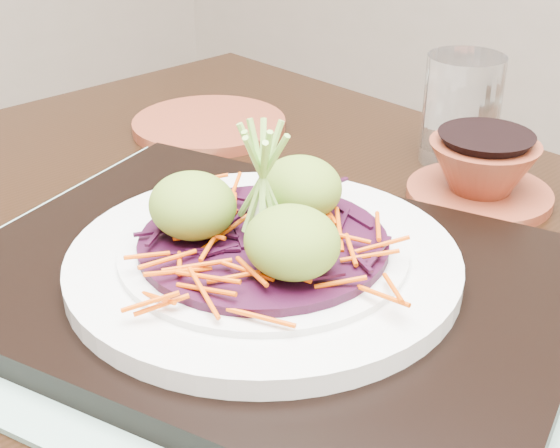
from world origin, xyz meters
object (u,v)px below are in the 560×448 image
Objects in this scene: terracotta_side_plate at (209,125)px; water_glass at (461,110)px; serving_tray at (264,283)px; terracotta_bowl_set at (481,174)px; white_plate at (264,260)px; dining_table at (323,380)px.

water_glass is at bearing 18.77° from terracotta_side_plate.
serving_tray is at bearing -89.62° from water_glass.
water_glass is at bearing 129.14° from terracotta_bowl_set.
white_plate is 0.33m from water_glass.
terracotta_bowl_set is at bearing 77.72° from white_plate.
serving_tray is 0.02m from white_plate.
terracotta_bowl_set reaches higher than white_plate.
terracotta_bowl_set is at bearing 3.35° from terracotta_side_plate.
terracotta_bowl_set is (0.06, 0.26, -0.01)m from white_plate.
terracotta_bowl_set reaches higher than serving_tray.
water_glass is 0.10m from terracotta_bowl_set.
dining_table is 4.23× the size of white_plate.
white_plate is 0.27m from terracotta_bowl_set.
water_glass is (-0.03, 0.29, 0.15)m from dining_table.
water_glass is 0.76× the size of terracotta_bowl_set.
serving_tray is 0.33m from water_glass.
dining_table is 2.75× the size of serving_tray.
terracotta_side_plate is 0.33m from terracotta_bowl_set.
white_plate is 1.64× the size of terracotta_side_plate.
terracotta_side_plate is (-0.27, 0.24, -0.03)m from white_plate.
terracotta_bowl_set is (0.06, 0.26, 0.01)m from serving_tray.
terracotta_bowl_set reaches higher than terracotta_side_plate.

